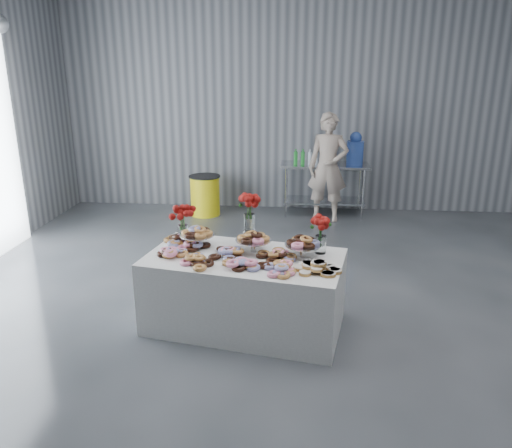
{
  "coord_description": "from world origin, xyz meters",
  "views": [
    {
      "loc": [
        0.18,
        -4.42,
        2.55
      ],
      "look_at": [
        -0.24,
        0.35,
        1.0
      ],
      "focal_mm": 35.0,
      "sensor_mm": 36.0,
      "label": 1
    }
  ],
  "objects": [
    {
      "name": "donut_mounds",
      "position": [
        -0.33,
        0.04,
        0.8
      ],
      "size": [
        1.92,
        1.12,
        0.09
      ],
      "primitive_type": null,
      "rotation": [
        0.0,
        0.0,
        -0.18
      ],
      "color": "#C78348",
      "rests_on": "display_table"
    },
    {
      "name": "bouquet_center",
      "position": [
        -0.31,
        0.44,
        1.13
      ],
      "size": [
        0.26,
        0.26,
        0.57
      ],
      "color": "silver",
      "rests_on": "display_table"
    },
    {
      "name": "trash_barrel",
      "position": [
        -1.44,
        3.9,
        0.35
      ],
      "size": [
        0.54,
        0.54,
        0.7
      ],
      "rotation": [
        0.0,
        0.0,
        -0.3
      ],
      "color": "yellow",
      "rests_on": "ground"
    },
    {
      "name": "display_table",
      "position": [
        -0.33,
        0.09,
        0.38
      ],
      "size": [
        2.05,
        1.33,
        0.75
      ],
      "primitive_type": "cube",
      "rotation": [
        0.0,
        0.0,
        -0.18
      ],
      "color": "white",
      "rests_on": "ground"
    },
    {
      "name": "water_jug",
      "position": [
        1.12,
        4.1,
        1.15
      ],
      "size": [
        0.28,
        0.28,
        0.55
      ],
      "color": "blue",
      "rests_on": "prep_table"
    },
    {
      "name": "cake_stand_left",
      "position": [
        -0.84,
        0.34,
        0.89
      ],
      "size": [
        0.36,
        0.36,
        0.17
      ],
      "color": "silver",
      "rests_on": "display_table"
    },
    {
      "name": "person",
      "position": [
        0.66,
        3.8,
        0.9
      ],
      "size": [
        0.71,
        0.52,
        1.8
      ],
      "primitive_type": "imported",
      "rotation": [
        0.0,
        0.0,
        -0.14
      ],
      "color": "#CC8C93",
      "rests_on": "ground"
    },
    {
      "name": "danish_pile",
      "position": [
        0.38,
        -0.2,
        0.81
      ],
      "size": [
        0.48,
        0.48,
        0.11
      ],
      "primitive_type": null,
      "color": "silver",
      "rests_on": "display_table"
    },
    {
      "name": "prep_table",
      "position": [
        0.62,
        4.1,
        0.62
      ],
      "size": [
        1.5,
        0.6,
        0.9
      ],
      "color": "silver",
      "rests_on": "ground"
    },
    {
      "name": "cake_stand_right",
      "position": [
        0.24,
        0.13,
        0.89
      ],
      "size": [
        0.36,
        0.36,
        0.17
      ],
      "color": "silver",
      "rests_on": "display_table"
    },
    {
      "name": "room_walls",
      "position": [
        -0.27,
        0.07,
        2.64
      ],
      "size": [
        8.04,
        9.04,
        4.02
      ],
      "color": "gray",
      "rests_on": "ground"
    },
    {
      "name": "cake_stand_mid",
      "position": [
        -0.25,
        0.23,
        0.89
      ],
      "size": [
        0.36,
        0.36,
        0.17
      ],
      "color": "silver",
      "rests_on": "display_table"
    },
    {
      "name": "ground",
      "position": [
        0.0,
        0.0,
        0.0
      ],
      "size": [
        9.0,
        9.0,
        0.0
      ],
      "primitive_type": "plane",
      "color": "#33363A",
      "rests_on": "ground"
    },
    {
      "name": "bouquet_left",
      "position": [
        -1.02,
        0.47,
        1.05
      ],
      "size": [
        0.26,
        0.26,
        0.42
      ],
      "color": "white",
      "rests_on": "display_table"
    },
    {
      "name": "bouquet_right",
      "position": [
        0.41,
        0.25,
        1.05
      ],
      "size": [
        0.26,
        0.26,
        0.42
      ],
      "color": "white",
      "rests_on": "display_table"
    },
    {
      "name": "drink_bottles",
      "position": [
        0.3,
        4.0,
        1.04
      ],
      "size": [
        0.54,
        0.08,
        0.27
      ],
      "primitive_type": null,
      "color": "#268C33",
      "rests_on": "prep_table"
    }
  ]
}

